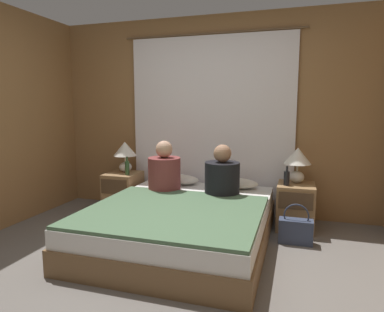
{
  "coord_description": "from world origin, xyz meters",
  "views": [
    {
      "loc": [
        1.08,
        -2.38,
        1.37
      ],
      "look_at": [
        0.0,
        1.09,
        0.85
      ],
      "focal_mm": 32.0,
      "sensor_mm": 36.0,
      "label": 1
    }
  ],
  "objects": [
    {
      "name": "nightstand_left",
      "position": [
        -1.09,
        1.53,
        0.26
      ],
      "size": [
        0.4,
        0.47,
        0.51
      ],
      "color": "#937047",
      "rests_on": "ground_plane"
    },
    {
      "name": "blanket_on_bed",
      "position": [
        0.0,
        0.49,
        0.41
      ],
      "size": [
        1.61,
        1.45,
        0.03
      ],
      "color": "#4C6B4C",
      "rests_on": "bed"
    },
    {
      "name": "bed",
      "position": [
        0.0,
        0.78,
        0.2
      ],
      "size": [
        1.67,
        2.08,
        0.4
      ],
      "color": "brown",
      "rests_on": "ground_plane"
    },
    {
      "name": "wall_back",
      "position": [
        0.0,
        1.93,
        1.25
      ],
      "size": [
        4.25,
        0.06,
        2.5
      ],
      "color": "olive",
      "rests_on": "ground_plane"
    },
    {
      "name": "person_right_in_bed",
      "position": [
        0.3,
        1.26,
        0.62
      ],
      "size": [
        0.39,
        0.39,
        0.57
      ],
      "color": "black",
      "rests_on": "bed"
    },
    {
      "name": "person_left_in_bed",
      "position": [
        -0.39,
        1.26,
        0.63
      ],
      "size": [
        0.38,
        0.38,
        0.59
      ],
      "color": "brown",
      "rests_on": "bed"
    },
    {
      "name": "nightstand_right",
      "position": [
        1.09,
        1.53,
        0.26
      ],
      "size": [
        0.4,
        0.47,
        0.51
      ],
      "color": "#937047",
      "rests_on": "ground_plane"
    },
    {
      "name": "lamp_left",
      "position": [
        -1.09,
        1.61,
        0.78
      ],
      "size": [
        0.3,
        0.3,
        0.4
      ],
      "color": "silver",
      "rests_on": "nightstand_left"
    },
    {
      "name": "pillow_left",
      "position": [
        -0.37,
        1.63,
        0.46
      ],
      "size": [
        0.57,
        0.3,
        0.12
      ],
      "color": "silver",
      "rests_on": "bed"
    },
    {
      "name": "handbag_on_floor",
      "position": [
        1.1,
        1.08,
        0.14
      ],
      "size": [
        0.33,
        0.15,
        0.41
      ],
      "color": "#333D56",
      "rests_on": "ground_plane"
    },
    {
      "name": "beer_bottle_on_left_stand",
      "position": [
        -0.97,
        1.44,
        0.61
      ],
      "size": [
        0.06,
        0.06,
        0.23
      ],
      "color": "#2D4C28",
      "rests_on": "nightstand_left"
    },
    {
      "name": "lamp_right",
      "position": [
        1.09,
        1.61,
        0.78
      ],
      "size": [
        0.3,
        0.3,
        0.4
      ],
      "color": "silver",
      "rests_on": "nightstand_right"
    },
    {
      "name": "beer_bottle_on_right_stand",
      "position": [
        0.98,
        1.44,
        0.6
      ],
      "size": [
        0.06,
        0.06,
        0.22
      ],
      "color": "black",
      "rests_on": "nightstand_right"
    },
    {
      "name": "pillow_right",
      "position": [
        0.37,
        1.63,
        0.46
      ],
      "size": [
        0.57,
        0.3,
        0.12
      ],
      "color": "silver",
      "rests_on": "bed"
    },
    {
      "name": "ground_plane",
      "position": [
        0.0,
        0.0,
        0.0
      ],
      "size": [
        16.0,
        16.0,
        0.0
      ],
      "primitive_type": "plane",
      "color": "#66605B"
    },
    {
      "name": "curtain_panel",
      "position": [
        0.0,
        1.87,
        1.14
      ],
      "size": [
        2.31,
        0.02,
        2.28
      ],
      "color": "white",
      "rests_on": "ground_plane"
    }
  ]
}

